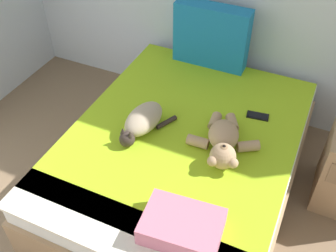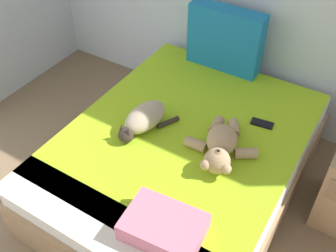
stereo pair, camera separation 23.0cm
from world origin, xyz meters
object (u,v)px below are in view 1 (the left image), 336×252
object	(u,v)px
patterned_cushion	(211,36)
throw_pillow	(182,226)
cell_phone	(258,116)
teddy_bear	(223,141)
cat	(142,121)
bed	(182,160)

from	to	relation	value
patterned_cushion	throw_pillow	xyz separation A→B (m)	(0.41, -1.53, -0.19)
patterned_cushion	cell_phone	distance (m)	0.76
patterned_cushion	teddy_bear	size ratio (longest dim) A/B	1.10
cat	cell_phone	bearing A→B (deg)	33.81
cat	throw_pillow	world-z (taller)	cat
cat	teddy_bear	world-z (taller)	teddy_bear
patterned_cushion	throw_pillow	distance (m)	1.60
patterned_cushion	teddy_bear	bearing A→B (deg)	-65.16
bed	cell_phone	size ratio (longest dim) A/B	12.26
bed	patterned_cushion	distance (m)	1.00
cat	teddy_bear	bearing A→B (deg)	3.91
patterned_cushion	bed	bearing A→B (deg)	-81.01
teddy_bear	cell_phone	bearing A→B (deg)	73.62
patterned_cushion	cell_phone	world-z (taller)	patterned_cushion
cat	patterned_cushion	bearing A→B (deg)	82.20
teddy_bear	throw_pillow	world-z (taller)	teddy_bear
teddy_bear	cat	bearing A→B (deg)	-176.09
bed	throw_pillow	size ratio (longest dim) A/B	4.78
patterned_cushion	teddy_bear	xyz separation A→B (m)	(0.41, -0.89, -0.17)
patterned_cushion	throw_pillow	size ratio (longest dim) A/B	1.44
cell_phone	patterned_cushion	bearing A→B (deg)	137.49
bed	patterned_cushion	size ratio (longest dim) A/B	3.31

